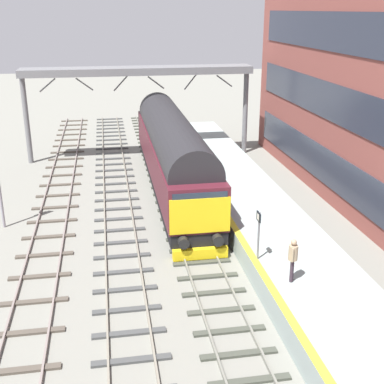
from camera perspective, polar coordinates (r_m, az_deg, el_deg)
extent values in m
plane|color=gray|center=(23.73, 0.27, -5.94)|extent=(140.00, 140.00, 0.00)
cube|color=slate|center=(23.60, -1.46, -5.90)|extent=(0.07, 60.00, 0.15)
cube|color=slate|center=(23.82, 1.98, -5.64)|extent=(0.07, 60.00, 0.15)
cube|color=#3F4339|center=(16.00, 6.50, -20.35)|extent=(2.50, 0.26, 0.09)
cube|color=#3F4339|center=(16.93, 5.29, -17.69)|extent=(2.50, 0.26, 0.09)
cube|color=#3F4339|center=(17.90, 4.23, -15.30)|extent=(2.50, 0.26, 0.09)
cube|color=#3F4339|center=(18.90, 3.31, -13.16)|extent=(2.50, 0.26, 0.09)
cube|color=#3F4339|center=(19.93, 2.49, -11.23)|extent=(2.50, 0.26, 0.09)
cube|color=#3F4339|center=(20.99, 1.77, -9.50)|extent=(2.50, 0.26, 0.09)
cube|color=#3F4339|center=(22.07, 1.12, -7.93)|extent=(2.50, 0.26, 0.09)
cube|color=#3F4339|center=(23.16, 0.54, -6.50)|extent=(2.50, 0.26, 0.09)
cube|color=#3F4339|center=(24.27, 0.01, -5.21)|extent=(2.50, 0.26, 0.09)
cube|color=#3F4339|center=(25.39, -0.47, -4.03)|extent=(2.50, 0.26, 0.09)
cube|color=#3F4339|center=(26.52, -0.91, -2.94)|extent=(2.50, 0.26, 0.09)
cube|color=#3F4339|center=(27.66, -1.31, -1.95)|extent=(2.50, 0.26, 0.09)
cube|color=#3F4339|center=(28.82, -1.68, -1.04)|extent=(2.50, 0.26, 0.09)
cube|color=#3F4339|center=(29.98, -2.02, -0.20)|extent=(2.50, 0.26, 0.09)
cube|color=#3F4339|center=(31.14, -2.33, 0.58)|extent=(2.50, 0.26, 0.09)
cube|color=#3F4339|center=(32.32, -2.62, 1.31)|extent=(2.50, 0.26, 0.09)
cube|color=#3F4339|center=(33.49, -2.89, 1.98)|extent=(2.50, 0.26, 0.09)
cube|color=#3F4339|center=(34.68, -3.15, 2.61)|extent=(2.50, 0.26, 0.09)
cube|color=#3F4339|center=(35.87, -3.38, 3.19)|extent=(2.50, 0.26, 0.09)
cube|color=#3F4339|center=(37.06, -3.60, 3.74)|extent=(2.50, 0.26, 0.09)
cube|color=#3F4339|center=(38.25, -3.81, 4.25)|extent=(2.50, 0.26, 0.09)
cube|color=#3F4339|center=(39.45, -4.01, 4.74)|extent=(2.50, 0.26, 0.09)
cube|color=#3F4339|center=(40.66, -4.19, 5.19)|extent=(2.50, 0.26, 0.09)
cube|color=#3F4339|center=(41.86, -4.37, 5.62)|extent=(2.50, 0.26, 0.09)
cube|color=#3F4339|center=(43.07, -4.53, 6.02)|extent=(2.50, 0.26, 0.09)
cube|color=#3F4339|center=(44.28, -4.69, 6.40)|extent=(2.50, 0.26, 0.09)
cube|color=#3F4339|center=(45.49, -4.83, 6.76)|extent=(2.50, 0.26, 0.09)
cube|color=#3F4339|center=(46.70, -4.97, 7.11)|extent=(2.50, 0.26, 0.09)
cube|color=#3F4339|center=(47.92, -5.11, 7.43)|extent=(2.50, 0.26, 0.09)
cube|color=#3F4339|center=(49.14, -5.23, 7.74)|extent=(2.50, 0.26, 0.09)
cube|color=#3F4339|center=(50.36, -5.35, 8.03)|extent=(2.50, 0.26, 0.09)
cube|color=#3F4339|center=(51.58, -5.47, 8.31)|extent=(2.50, 0.26, 0.09)
cube|color=gray|center=(23.41, -9.71, -6.43)|extent=(0.07, 60.00, 0.15)
cube|color=gray|center=(23.43, -6.18, -6.22)|extent=(0.07, 60.00, 0.15)
cube|color=#404242|center=(16.73, -6.81, -18.28)|extent=(2.50, 0.26, 0.09)
cube|color=#404242|center=(17.87, -7.09, -15.47)|extent=(2.50, 0.26, 0.09)
cube|color=#404242|center=(19.06, -7.33, -13.00)|extent=(2.50, 0.26, 0.09)
cube|color=#404242|center=(20.27, -7.53, -10.82)|extent=(2.50, 0.26, 0.09)
cube|color=#404242|center=(21.52, -7.71, -8.90)|extent=(2.50, 0.26, 0.09)
cube|color=#404242|center=(22.78, -7.87, -7.18)|extent=(2.50, 0.26, 0.09)
cube|color=#404242|center=(24.06, -8.01, -5.65)|extent=(2.50, 0.26, 0.09)
cube|color=#404242|center=(25.36, -8.13, -4.27)|extent=(2.50, 0.26, 0.09)
cube|color=#404242|center=(26.67, -8.25, -3.02)|extent=(2.50, 0.26, 0.09)
cube|color=#404242|center=(27.99, -8.35, -1.90)|extent=(2.50, 0.26, 0.09)
cube|color=#404242|center=(29.33, -8.44, -0.87)|extent=(2.50, 0.26, 0.09)
cube|color=#404242|center=(30.67, -8.52, 0.06)|extent=(2.50, 0.26, 0.09)
cube|color=#404242|center=(32.02, -8.60, 0.92)|extent=(2.50, 0.26, 0.09)
cube|color=#404242|center=(33.37, -8.67, 1.70)|extent=(2.50, 0.26, 0.09)
cube|color=#404242|center=(34.73, -8.74, 2.43)|extent=(2.50, 0.26, 0.09)
cube|color=#404242|center=(36.10, -8.80, 3.10)|extent=(2.50, 0.26, 0.09)
cube|color=#404242|center=(37.47, -8.85, 3.72)|extent=(2.50, 0.26, 0.09)
cube|color=#404242|center=(38.85, -8.91, 4.30)|extent=(2.50, 0.26, 0.09)
cube|color=#404242|center=(40.23, -8.95, 4.84)|extent=(2.50, 0.26, 0.09)
cube|color=#404242|center=(41.61, -9.00, 5.34)|extent=(2.50, 0.26, 0.09)
cube|color=#404242|center=(42.99, -9.04, 5.81)|extent=(2.50, 0.26, 0.09)
cube|color=#404242|center=(44.38, -9.08, 6.25)|extent=(2.50, 0.26, 0.09)
cube|color=#404242|center=(45.77, -9.12, 6.67)|extent=(2.50, 0.26, 0.09)
cube|color=#404242|center=(47.17, -9.16, 7.05)|extent=(2.50, 0.26, 0.09)
cube|color=#404242|center=(48.56, -9.19, 7.42)|extent=(2.50, 0.26, 0.09)
cube|color=#404242|center=(49.96, -9.22, 7.77)|extent=(2.50, 0.26, 0.09)
cube|color=#404242|center=(51.36, -9.25, 8.10)|extent=(2.50, 0.26, 0.09)
cube|color=gray|center=(23.70, -17.98, -6.82)|extent=(0.07, 60.00, 0.15)
cube|color=gray|center=(23.52, -14.50, -6.67)|extent=(0.07, 60.00, 0.15)
cube|color=#4C443B|center=(17.09, -18.88, -18.44)|extent=(2.50, 0.26, 0.09)
cube|color=#4C443B|center=(18.63, -18.02, -14.78)|extent=(2.50, 0.26, 0.09)
cube|color=#4C443B|center=(20.24, -17.32, -11.70)|extent=(2.50, 0.26, 0.09)
cube|color=#4C443B|center=(21.91, -16.74, -9.07)|extent=(2.50, 0.26, 0.09)
cube|color=#4C443B|center=(23.61, -16.24, -6.82)|extent=(2.50, 0.26, 0.09)
cube|color=#4C443B|center=(25.35, -15.82, -4.87)|extent=(2.50, 0.26, 0.09)
cube|color=#4C443B|center=(27.12, -15.45, -3.18)|extent=(2.50, 0.26, 0.09)
cube|color=#4C443B|center=(28.90, -15.13, -1.69)|extent=(2.50, 0.26, 0.09)
cube|color=#4C443B|center=(30.71, -14.85, -0.38)|extent=(2.50, 0.26, 0.09)
cube|color=#4C443B|center=(32.53, -14.59, 0.79)|extent=(2.50, 0.26, 0.09)
cube|color=#4C443B|center=(34.36, -14.37, 1.83)|extent=(2.50, 0.26, 0.09)
cube|color=#4C443B|center=(36.21, -14.17, 2.77)|extent=(2.50, 0.26, 0.09)
cube|color=#4C443B|center=(38.06, -13.99, 3.61)|extent=(2.50, 0.26, 0.09)
cube|color=#4C443B|center=(39.92, -13.82, 4.38)|extent=(2.50, 0.26, 0.09)
cube|color=#4C443B|center=(41.79, -13.67, 5.08)|extent=(2.50, 0.26, 0.09)
cube|color=#4C443B|center=(43.66, -13.53, 5.72)|extent=(2.50, 0.26, 0.09)
cube|color=#4C443B|center=(45.54, -13.40, 6.30)|extent=(2.50, 0.26, 0.09)
cube|color=#4C443B|center=(47.42, -13.28, 6.84)|extent=(2.50, 0.26, 0.09)
cube|color=#4C443B|center=(49.31, -13.17, 7.34)|extent=(2.50, 0.26, 0.09)
cube|color=#4C443B|center=(51.20, -13.07, 7.80)|extent=(2.50, 0.26, 0.09)
cube|color=#97A6A2|center=(24.35, 8.66, -4.19)|extent=(4.00, 44.00, 1.00)
cube|color=yellow|center=(23.65, 4.46, -3.42)|extent=(0.30, 44.00, 0.01)
cube|color=#2A2F3E|center=(24.80, 20.05, -1.05)|extent=(0.06, 34.12, 2.02)
cube|color=black|center=(30.29, -2.19, 1.57)|extent=(2.56, 17.66, 0.60)
cube|color=#501A25|center=(29.89, -2.22, 4.03)|extent=(2.70, 17.66, 2.10)
cylinder|color=#242327|center=(29.58, -2.26, 6.32)|extent=(2.56, 16.25, 2.57)
cube|color=yellow|center=(21.65, 0.91, -2.71)|extent=(2.65, 0.08, 1.58)
cube|color=#232D3D|center=(21.40, 0.91, -0.89)|extent=(2.38, 0.04, 0.64)
cube|color=#232D3D|center=(30.01, 0.37, 4.70)|extent=(0.04, 12.36, 0.44)
cylinder|color=black|center=(21.80, -0.95, -5.71)|extent=(0.48, 0.35, 0.48)
cylinder|color=black|center=(22.05, 2.92, -5.42)|extent=(0.48, 0.35, 0.48)
cube|color=yellow|center=(22.33, 0.92, -6.88)|extent=(2.43, 0.36, 0.47)
cylinder|color=black|center=(23.69, 0.18, -4.60)|extent=(1.64, 1.04, 1.04)
cylinder|color=black|center=(24.68, -0.26, -3.55)|extent=(1.64, 1.04, 1.04)
cylinder|color=black|center=(25.68, -0.66, -2.59)|extent=(1.64, 1.04, 1.04)
cylinder|color=black|center=(35.19, -3.29, 3.67)|extent=(1.64, 1.04, 1.04)
cylinder|color=black|center=(36.24, -3.49, 4.15)|extent=(1.64, 1.04, 1.04)
cylinder|color=black|center=(37.30, -3.69, 4.60)|extent=(1.64, 1.04, 1.04)
cylinder|color=slate|center=(20.02, 7.49, -4.91)|extent=(0.08, 0.08, 1.98)
cube|color=black|center=(19.69, 7.51, -2.77)|extent=(0.05, 0.44, 0.36)
cube|color=white|center=(19.68, 7.43, -2.78)|extent=(0.01, 0.20, 0.24)
cylinder|color=#342731|center=(18.85, 11.13, -8.74)|extent=(0.13, 0.13, 0.84)
cylinder|color=#342731|center=(19.03, 11.19, -8.46)|extent=(0.13, 0.13, 0.84)
cylinder|color=tan|center=(18.62, 11.30, -6.70)|extent=(0.46, 0.46, 0.56)
sphere|color=tan|center=(18.44, 11.39, -5.56)|extent=(0.22, 0.22, 0.22)
cylinder|color=tan|center=(18.43, 11.23, -6.98)|extent=(0.09, 0.09, 0.52)
cylinder|color=tan|center=(18.81, 11.37, -6.42)|extent=(0.09, 0.09, 0.52)
cylinder|color=slate|center=(37.31, -18.10, 7.61)|extent=(0.36, 0.36, 6.03)
cylinder|color=slate|center=(38.30, 5.99, 8.78)|extent=(0.36, 0.36, 6.03)
cube|color=slate|center=(36.48, -6.10, 13.41)|extent=(16.06, 2.00, 0.50)
cylinder|color=slate|center=(36.70, -15.93, 11.48)|extent=(1.16, 0.10, 0.95)
cylinder|color=slate|center=(36.53, -11.99, 11.76)|extent=(1.18, 0.10, 0.92)
cylinder|color=slate|center=(36.52, -8.03, 11.99)|extent=(1.05, 0.10, 1.08)
cylinder|color=slate|center=(36.68, -4.07, 12.17)|extent=(1.17, 0.10, 0.93)
cylinder|color=slate|center=(37.01, -0.17, 12.28)|extent=(0.96, 0.10, 1.15)
cylinder|color=slate|center=(37.50, 3.66, 12.35)|extent=(1.20, 0.10, 0.90)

